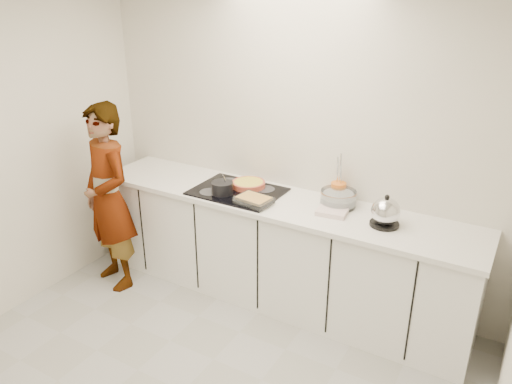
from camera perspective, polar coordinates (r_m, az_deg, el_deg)
The scene contains 12 objects.
wall_back at distance 4.12m, azimuth 4.48°, elevation 5.64°, with size 3.60×0.00×2.60m, color silver.
base_cabinets at distance 4.20m, azimuth 2.19°, elevation -6.84°, with size 3.20×0.58×0.87m, color white.
countertop at distance 3.99m, azimuth 2.28°, elevation -1.16°, with size 3.24×0.64×0.04m, color white.
hob at distance 4.13m, azimuth -2.13°, elevation 0.08°, with size 0.72×0.54×0.01m, color black.
tart_dish at distance 4.19m, azimuth -0.86°, elevation 0.93°, with size 0.30×0.30×0.05m.
saucepan at distance 4.06m, azimuth -3.88°, elevation 0.48°, with size 0.23×0.23×0.17m.
baking_dish at distance 3.87m, azimuth -0.25°, elevation -0.90°, with size 0.29×0.23×0.05m.
mixing_bowl at distance 3.90m, azimuth 9.37°, elevation -0.81°, with size 0.32×0.32×0.13m.
tea_towel at distance 3.77m, azimuth 8.65°, elevation -2.28°, with size 0.22×0.16×0.04m, color white.
kettle at distance 3.64m, azimuth 14.58°, elevation -2.30°, with size 0.27×0.27×0.24m.
utensil_crock at distance 3.99m, azimuth 9.37°, elevation 0.02°, with size 0.12×0.12×0.15m, color orange.
cook at distance 4.42m, azimuth -16.53°, elevation -0.68°, with size 0.60×0.39×1.64m, color white.
Camera 1 is at (1.70, -1.95, 2.51)m, focal length 35.00 mm.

